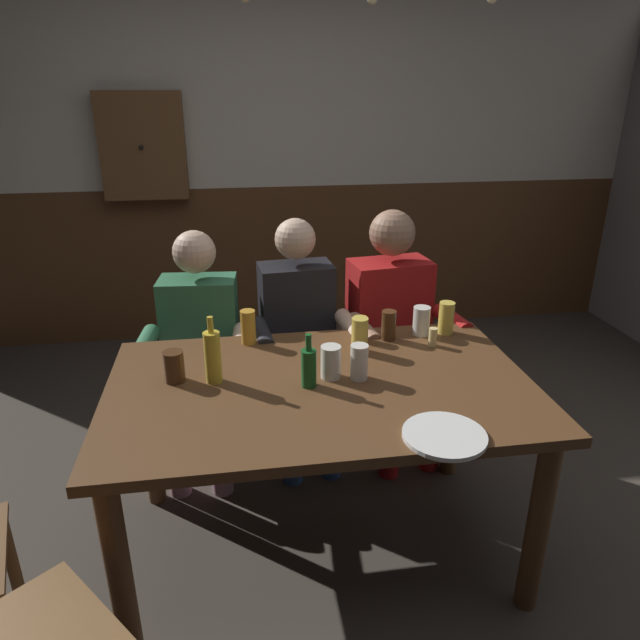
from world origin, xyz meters
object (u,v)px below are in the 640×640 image
pint_glass_4 (421,321)px  bottle_1 (213,356)px  pint_glass_8 (360,329)px  pint_glass_2 (174,366)px  person_2 (393,323)px  pint_glass_7 (360,335)px  plate_0 (444,435)px  pint_glass_1 (331,362)px  table_candle (433,337)px  bottle_0 (309,367)px  person_0 (199,344)px  person_1 (300,334)px  pint_glass_0 (389,325)px  wall_dart_cabinet (143,146)px  pint_glass_3 (446,318)px  pint_glass_6 (359,362)px  pint_glass_5 (248,327)px  dining_table (321,409)px

pint_glass_4 → bottle_1: bearing=-161.2°
pint_glass_8 → pint_glass_2: bearing=-161.2°
person_2 → pint_glass_7: 0.57m
plate_0 → pint_glass_1: (-0.29, 0.46, 0.06)m
person_2 → table_candle: (0.04, -0.46, 0.12)m
bottle_1 → pint_glass_8: 0.69m
bottle_0 → pint_glass_2: size_ratio=1.72×
person_2 → plate_0: 1.15m
bottle_1 → pint_glass_8: size_ratio=2.44×
person_2 → person_0: bearing=-6.3°
person_2 → person_1: bearing=-6.4°
person_0 → pint_glass_1: person_0 is taller
bottle_0 → pint_glass_0: bearing=42.4°
wall_dart_cabinet → pint_glass_3: bearing=-52.1°
pint_glass_6 → plate_0: bearing=-67.1°
pint_glass_4 → pint_glass_8: (-0.28, -0.02, -0.01)m
wall_dart_cabinet → pint_glass_8: bearing=-60.6°
bottle_0 → pint_glass_4: (0.56, 0.40, -0.01)m
pint_glass_4 → pint_glass_5: (-0.76, 0.02, 0.01)m
table_candle → bottle_0: (-0.57, -0.27, 0.04)m
dining_table → person_2: person_2 is taller
person_1 → pint_glass_6: size_ratio=8.93×
person_2 → pint_glass_5: 0.81m
bottle_0 → person_0: bearing=121.2°
person_1 → pint_glass_3: 0.73m
person_2 → pint_glass_3: 0.40m
pint_glass_3 → pint_glass_7: (-0.42, -0.13, 0.00)m
plate_0 → pint_glass_1: pint_glass_1 is taller
plate_0 → pint_glass_2: size_ratio=2.22×
pint_glass_5 → pint_glass_6: bearing=-44.5°
pint_glass_1 → plate_0: bearing=-58.0°
pint_glass_0 → pint_glass_2: size_ratio=1.09×
plate_0 → pint_glass_6: (-0.18, 0.43, 0.06)m
pint_glass_2 → pint_glass_5: bearing=46.7°
table_candle → pint_glass_8: size_ratio=0.75×
dining_table → bottle_0: size_ratio=7.64×
pint_glass_0 → pint_glass_6: bearing=-121.4°
person_1 → pint_glass_1: bearing=88.5°
person_0 → pint_glass_5: bearing=133.1°
pint_glass_1 → pint_glass_8: bearing=60.2°
pint_glass_6 → person_2: bearing=64.5°
table_candle → pint_glass_1: (-0.48, -0.22, 0.02)m
pint_glass_2 → pint_glass_4: size_ratio=0.93×
person_0 → bottle_1: 0.68m
dining_table → pint_glass_0: bearing=44.9°
bottle_0 → wall_dart_cabinet: bearing=109.4°
pint_glass_8 → person_0: bearing=154.3°
pint_glass_5 → table_candle: bearing=-10.9°
bottle_1 → pint_glass_0: (0.75, 0.28, -0.04)m
plate_0 → pint_glass_7: pint_glass_7 is taller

